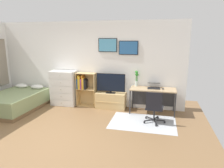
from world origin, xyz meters
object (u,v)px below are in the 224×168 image
dresser (64,88)px  desk (153,92)px  office_chair (154,107)px  television (111,83)px  bamboo_vase (137,78)px  bed (16,101)px  bookshelf (85,87)px  tv_stand (111,101)px  computer_mouse (163,89)px  laptop (154,86)px

dresser → desk: size_ratio=0.87×
dresser → office_chair: (2.96, -0.86, -0.11)m
television → bamboo_vase: size_ratio=1.89×
bed → bookshelf: (1.98, 0.82, 0.37)m
tv_stand → office_chair: 1.64m
bamboo_vase → desk: bearing=-14.8°
computer_mouse → bed: bearing=-171.4°
bed → bamboo_vase: bamboo_vase is taller
bookshelf → desk: (2.17, -0.07, -0.03)m
bookshelf → office_chair: bearing=-22.5°
laptop → computer_mouse: (0.27, -0.11, -0.05)m
tv_stand → laptop: laptop is taller
bed → office_chair: office_chair is taller
bed → desk: bearing=11.1°
bed → dresser: dresser is taller
bamboo_vase → bookshelf: bearing=-177.7°
bed → desk: desk is taller
dresser → office_chair: 3.08m
dresser → laptop: (2.90, 0.02, 0.23)m
dresser → desk: dresser is taller
tv_stand → laptop: bearing=0.3°
computer_mouse → bamboo_vase: (-0.79, 0.22, 0.24)m
bookshelf → laptop: bearing=-1.2°
bed → tv_stand: 2.97m
bamboo_vase → computer_mouse: bearing=-15.4°
bed → computer_mouse: (4.44, 0.67, 0.49)m
bookshelf → desk: bearing=-1.8°
computer_mouse → bamboo_vase: bamboo_vase is taller
television → office_chair: bearing=-32.1°
computer_mouse → desk: bearing=163.6°
desk → laptop: size_ratio=3.20×
desk → tv_stand: bearing=179.3°
bookshelf → bamboo_vase: (1.66, 0.07, 0.36)m
desk → office_chair: size_ratio=1.53×
television → office_chair: television is taller
desk → laptop: bearing=58.6°
bookshelf → computer_mouse: (2.45, -0.15, 0.12)m
dresser → bed: bearing=-149.3°
desk → bed: bearing=-169.7°
television → bookshelf: bearing=175.3°
television → computer_mouse: bearing=-2.8°
tv_stand → desk: desk is taller
tv_stand → office_chair: office_chair is taller
bookshelf → bamboo_vase: 1.70m
bed → computer_mouse: 4.51m
television → computer_mouse: size_ratio=8.65×
dresser → laptop: 2.91m
bookshelf → television: size_ratio=1.22×
bed → laptop: (4.17, 0.78, 0.54)m
desk → laptop: laptop is taller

